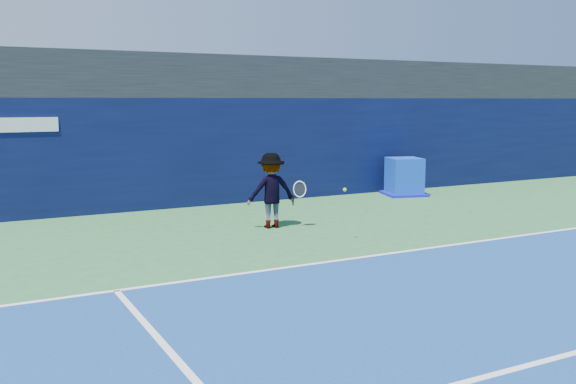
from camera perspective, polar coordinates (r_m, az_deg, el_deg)
name	(u,v)px	position (r m, az deg, el deg)	size (l,w,h in m)	color
ground	(497,298)	(10.25, 18.11, -8.92)	(80.00, 80.00, 0.00)	#2F6A37
baseline	(380,255)	(12.44, 8.15, -5.55)	(24.00, 0.10, 0.01)	white
stadium_band	(215,78)	(19.62, -6.52, 10.05)	(36.00, 3.00, 1.20)	black
back_wall_assembly	(228,150)	(18.74, -5.31, 3.73)	(36.00, 1.03, 3.00)	#090F34
equipment_cart	(404,178)	(20.31, 10.29, 1.22)	(1.49, 1.49, 1.16)	#0E38C4
tennis_player	(271,190)	(14.83, -1.50, 0.14)	(1.35, 0.79, 1.74)	white
tennis_ball	(345,190)	(13.39, 5.07, 0.21)	(0.08, 0.08, 0.08)	#A7CF17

